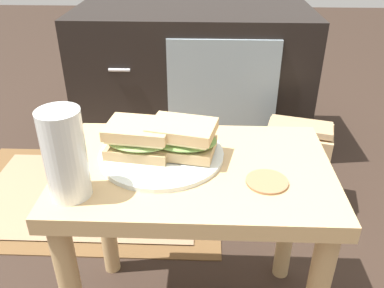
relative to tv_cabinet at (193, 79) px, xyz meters
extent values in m
cube|color=tan|center=(0.04, -0.95, 0.15)|extent=(0.56, 0.36, 0.04)
cylinder|color=tan|center=(-0.21, -0.80, -0.08)|extent=(0.04, 0.04, 0.43)
cylinder|color=tan|center=(0.28, -0.80, -0.08)|extent=(0.04, 0.04, 0.43)
cube|color=black|center=(0.00, 0.00, 0.00)|extent=(0.96, 0.44, 0.58)
cube|color=#8C9EA8|center=(0.12, -0.22, 0.01)|extent=(0.41, 0.01, 0.44)
cylinder|color=silver|center=(-0.27, -0.23, 0.12)|extent=(0.08, 0.01, 0.01)
cylinder|color=silver|center=(-0.27, -0.23, -0.10)|extent=(0.08, 0.01, 0.01)
cube|color=brown|center=(-0.37, -0.45, -0.29)|extent=(0.96, 0.63, 0.01)
cube|color=#937556|center=(-0.37, -0.45, -0.28)|extent=(0.79, 0.51, 0.00)
cylinder|color=silver|center=(-0.03, -0.92, 0.17)|extent=(0.26, 0.26, 0.01)
cube|color=tan|center=(-0.08, -0.92, 0.19)|extent=(0.14, 0.11, 0.02)
ellipsoid|color=#8CB260|center=(-0.08, -0.92, 0.21)|extent=(0.15, 0.12, 0.02)
cube|color=beige|center=(-0.08, -0.92, 0.22)|extent=(0.13, 0.10, 0.01)
cube|color=tan|center=(-0.08, -0.92, 0.23)|extent=(0.14, 0.11, 0.02)
cube|color=tan|center=(0.01, -0.92, 0.19)|extent=(0.15, 0.12, 0.02)
ellipsoid|color=#729E4C|center=(0.01, -0.92, 0.21)|extent=(0.16, 0.13, 0.02)
cube|color=beige|center=(0.01, -0.92, 0.22)|extent=(0.14, 0.11, 0.01)
cube|color=tan|center=(0.01, -0.92, 0.24)|extent=(0.15, 0.12, 0.02)
cylinder|color=silver|center=(-0.18, -1.05, 0.25)|extent=(0.08, 0.08, 0.17)
cylinder|color=#C67219|center=(-0.18, -1.05, 0.24)|extent=(0.07, 0.07, 0.12)
cylinder|color=white|center=(-0.18, -1.05, 0.30)|extent=(0.07, 0.07, 0.01)
cylinder|color=#996B47|center=(0.18, -1.00, 0.17)|extent=(0.08, 0.08, 0.01)
cube|color=tan|center=(0.37, -0.45, -0.15)|extent=(0.25, 0.20, 0.29)
cube|color=tan|center=(0.37, -0.45, 0.01)|extent=(0.23, 0.18, 0.03)
camera|label=1|loc=(0.06, -1.64, 0.62)|focal=37.59mm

